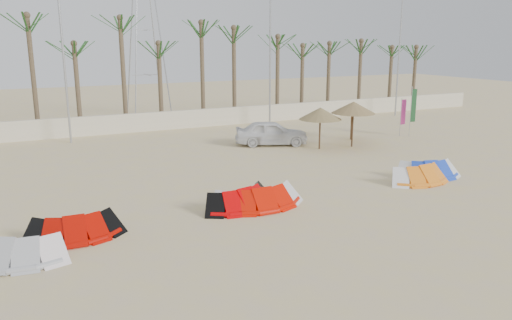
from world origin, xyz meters
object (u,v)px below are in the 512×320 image
kite_blue (424,168)px  kite_grey (8,245)px  parasol_right (352,108)px  car (271,133)px  kite_orange (416,172)px  parasol_left (320,114)px  parasol_mid (353,108)px  kite_red_left (73,224)px  kite_red_right (254,194)px  kite_red_mid (239,196)px

kite_blue → kite_grey: bearing=-175.2°
parasol_right → car: bearing=171.5°
kite_orange → car: size_ratio=0.75×
kite_blue → parasol_left: (-1.08, 7.27, 1.68)m
car → parasol_right: bearing=-75.7°
kite_orange → parasol_mid: 7.83m
kite_blue → parasol_mid: size_ratio=1.24×
kite_red_left → parasol_left: (14.64, 7.78, 1.68)m
parasol_mid → kite_red_left: bearing=-156.0°
parasol_mid → kite_red_right: bearing=-144.4°
parasol_mid → parasol_right: (1.28, 1.81, -0.34)m
kite_orange → kite_grey: bearing=-176.4°
parasol_right → parasol_mid: bearing=-125.2°
kite_red_mid → parasol_left: parasol_left is taller
kite_red_right → kite_orange: (8.13, -0.17, -0.00)m
kite_red_right → parasol_mid: bearing=35.6°
kite_blue → car: car is taller
parasol_mid → kite_grey: bearing=-155.7°
kite_red_left → kite_red_mid: bearing=3.4°
kite_red_right → kite_blue: 9.00m
kite_orange → parasol_left: parasol_left is taller
kite_red_mid → kite_orange: size_ratio=1.04×
kite_red_left → car: size_ratio=0.71×
kite_red_left → car: car is taller
kite_grey → kite_red_mid: 8.12m
kite_blue → parasol_right: bearing=75.3°
kite_red_mid → kite_orange: same height
kite_orange → parasol_mid: bearing=75.7°
parasol_left → parasol_right: parasol_left is taller
kite_blue → parasol_right: size_ratio=1.42×
kite_grey → parasol_left: size_ratio=1.51×
car → kite_orange: bearing=-144.6°
kite_blue → parasol_right: parasol_right is taller
kite_red_left → car: bearing=38.5°
kite_red_right → car: size_ratio=0.84×
kite_blue → kite_red_left: bearing=-178.2°
kite_red_right → kite_blue: (8.99, 0.25, -0.00)m
kite_grey → kite_orange: size_ratio=1.15×
kite_red_left → kite_red_right: (6.72, 0.26, 0.00)m
kite_red_mid → kite_red_left: bearing=-176.6°
kite_red_left → kite_red_mid: 6.11m
kite_red_right → car: 11.44m
kite_red_right → parasol_mid: (10.00, 7.18, 1.94)m
kite_blue → kite_red_mid: bearing=-179.1°
kite_red_right → parasol_left: 11.04m
kite_grey → kite_blue: bearing=4.8°
parasol_left → kite_red_right: bearing=-136.5°
car → kite_red_left: bearing=151.4°
parasol_mid → car: 5.12m
kite_red_mid → parasol_mid: bearing=33.6°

